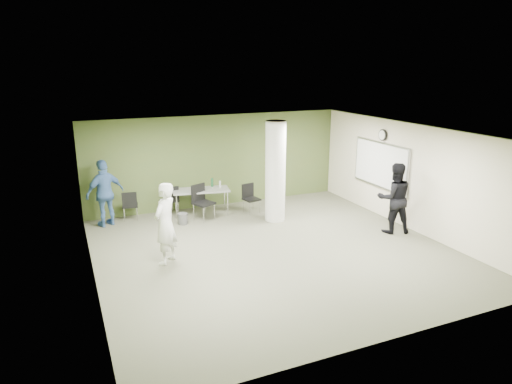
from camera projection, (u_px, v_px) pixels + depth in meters
name	position (u px, v px, depth m)	size (l,w,h in m)	color
floor	(273.00, 251.00, 10.79)	(8.00, 8.00, 0.00)	#5B5C48
ceiling	(275.00, 133.00, 10.03)	(8.00, 8.00, 0.00)	white
wall_back	(218.00, 161.00, 13.94)	(8.00, 0.02, 2.80)	#4E5B2B
wall_left	(89.00, 217.00, 8.88)	(0.02, 8.00, 2.80)	#4E5B2B
wall_right_cream	(412.00, 177.00, 11.93)	(0.02, 8.00, 2.80)	beige
column	(275.00, 172.00, 12.55)	(0.56, 0.56, 2.80)	silver
whiteboard	(380.00, 165.00, 12.94)	(0.05, 2.30, 1.30)	silver
wall_clock	(383.00, 135.00, 12.71)	(0.06, 0.32, 0.32)	black
folding_table	(202.00, 191.00, 13.19)	(1.71, 0.98, 1.02)	gray
wastebasket	(183.00, 219.00, 12.54)	(0.27, 0.27, 0.31)	#4C4C4C
chair_back_left	(130.00, 204.00, 12.76)	(0.49, 0.49, 0.85)	black
chair_back_right	(171.00, 198.00, 13.19)	(0.52, 0.52, 0.87)	black
chair_table_left	(201.00, 199.00, 12.82)	(0.66, 0.66, 1.01)	black
chair_table_right	(250.00, 196.00, 13.47)	(0.50, 0.50, 0.86)	black
woman_white	(165.00, 224.00, 9.92)	(0.67, 0.44, 1.83)	white
man_black	(394.00, 198.00, 11.75)	(0.90, 0.70, 1.85)	black
man_blue	(105.00, 193.00, 12.24)	(1.07, 0.45, 1.83)	#4369A7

